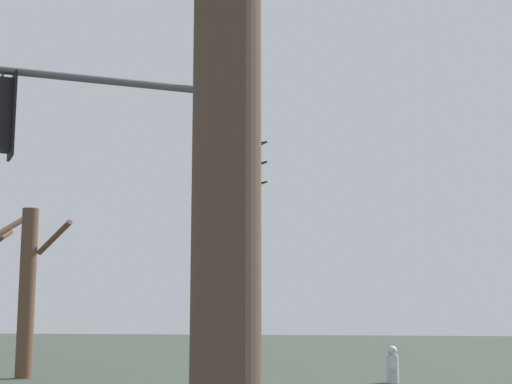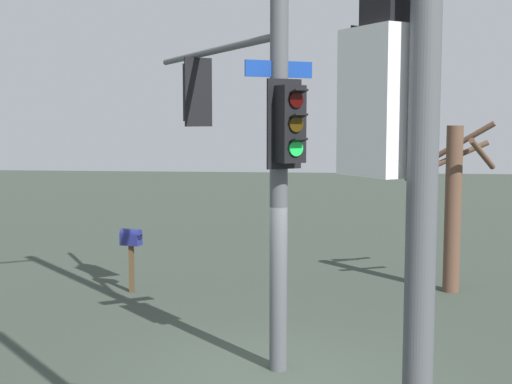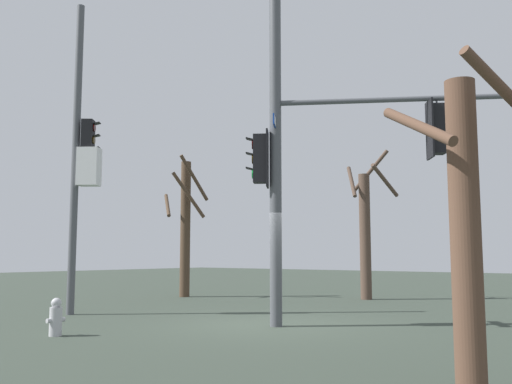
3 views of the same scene
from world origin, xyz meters
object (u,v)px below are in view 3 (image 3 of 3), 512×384
object	(u,v)px
bare_tree_behind_pole	(366,229)
fire_hydrant	(56,318)
bare_tree_across_street	(185,224)
bare_tree_corner	(470,217)

from	to	relation	value
bare_tree_behind_pole	fire_hydrant	bearing A→B (deg)	-3.14
bare_tree_across_street	bare_tree_corner	xyz separation A→B (m)	(8.39, 13.13, -0.70)
bare_tree_behind_pole	bare_tree_across_street	world-z (taller)	bare_tree_behind_pole
fire_hydrant	bare_tree_behind_pole	xyz separation A→B (m)	(-11.83, 0.65, 2.14)
bare_tree_behind_pole	bare_tree_corner	size ratio (longest dim) A/B	1.43
fire_hydrant	bare_tree_corner	world-z (taller)	bare_tree_corner
bare_tree_behind_pole	bare_tree_across_street	size ratio (longest dim) A/B	1.03
fire_hydrant	bare_tree_across_street	world-z (taller)	bare_tree_across_street
fire_hydrant	bare_tree_across_street	size ratio (longest dim) A/B	0.14
fire_hydrant	bare_tree_across_street	distance (m)	10.46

